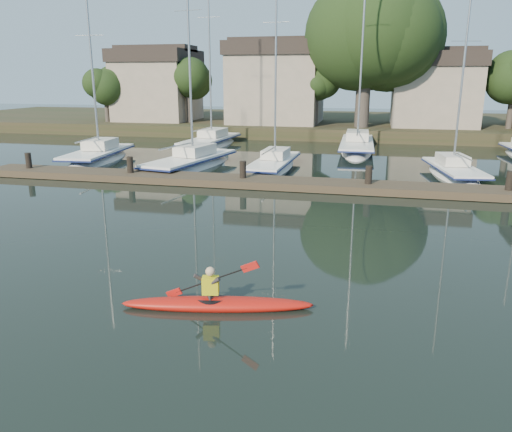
% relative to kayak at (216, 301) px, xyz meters
% --- Properties ---
extents(ground, '(160.00, 160.00, 0.00)m').
position_rel_kayak_xyz_m(ground, '(0.16, -0.75, -0.17)').
color(ground, black).
rests_on(ground, ground).
extents(kayak, '(4.44, 1.50, 1.41)m').
position_rel_kayak_xyz_m(kayak, '(0.00, 0.00, 0.00)').
color(kayak, red).
rests_on(kayak, ground).
extents(dock, '(34.00, 2.00, 1.80)m').
position_rel_kayak_xyz_m(dock, '(0.16, 13.25, 0.03)').
color(dock, '#433726').
rests_on(dock, ground).
extents(sailboat_0, '(3.24, 8.54, 13.22)m').
position_rel_kayak_xyz_m(sailboat_0, '(-13.69, 18.34, -0.39)').
color(sailboat_0, white).
rests_on(sailboat_0, ground).
extents(sailboat_1, '(3.92, 9.40, 14.94)m').
position_rel_kayak_xyz_m(sailboat_1, '(-7.07, 17.31, -0.37)').
color(sailboat_1, white).
rests_on(sailboat_1, ground).
extents(sailboat_2, '(2.16, 8.36, 13.76)m').
position_rel_kayak_xyz_m(sailboat_2, '(-2.25, 18.05, -0.34)').
color(sailboat_2, white).
rests_on(sailboat_2, ground).
extents(sailboat_3, '(3.12, 7.64, 11.98)m').
position_rel_kayak_xyz_m(sailboat_3, '(7.55, 18.08, -0.35)').
color(sailboat_3, white).
rests_on(sailboat_3, ground).
extents(sailboat_5, '(2.92, 9.83, 16.06)m').
position_rel_kayak_xyz_m(sailboat_5, '(-8.94, 26.62, -0.37)').
color(sailboat_5, white).
rests_on(sailboat_5, ground).
extents(sailboat_6, '(2.64, 11.24, 17.77)m').
position_rel_kayak_xyz_m(sailboat_6, '(2.11, 26.95, -0.38)').
color(sailboat_6, white).
rests_on(sailboat_6, ground).
extents(shore, '(90.00, 25.25, 12.75)m').
position_rel_kayak_xyz_m(shore, '(1.77, 39.54, 3.06)').
color(shore, '#242E17').
rests_on(shore, ground).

